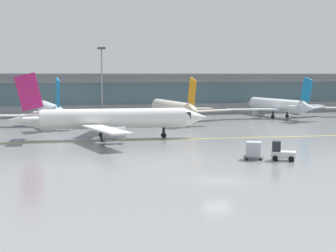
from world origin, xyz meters
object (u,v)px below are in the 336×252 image
Objects in this scene: gate_airplane_3 at (173,108)px; cargo_dolly_lead at (254,150)px; gate_airplane_4 at (277,105)px; baggage_tug at (281,152)px; gate_airplane_2 at (50,111)px; taxiing_regional_jet at (111,119)px; apron_light_mast_1 at (102,79)px.

gate_airplane_3 is 48.16m from cargo_dolly_lead.
gate_airplane_4 is 58.65m from baggage_tug.
gate_airplane_2 is 25.73m from taxiing_regional_jet.
cargo_dolly_lead is 65.54m from apron_light_mast_1.
gate_airplane_2 is 22.57m from apron_light_mast_1.
gate_airplane_2 is 50.84m from cargo_dolly_lead.
baggage_tug reaches higher than cargo_dolly_lead.
cargo_dolly_lead is (12.47, -22.06, -1.85)m from taxiing_regional_jet.
gate_airplane_4 is 39.41m from apron_light_mast_1.
apron_light_mast_1 is (-10.68, 66.09, 7.55)m from baggage_tug.
gate_airplane_4 is 1.74× the size of apron_light_mast_1.
gate_airplane_4 is at bearing -86.63° from gate_airplane_3.
taxiing_regional_jet is 11.18× the size of cargo_dolly_lead.
gate_airplane_2 is 0.92× the size of taxiing_regional_jet.
baggage_tug is 0.19× the size of apron_light_mast_1.
cargo_dolly_lead is at bearing -161.86° from gate_airplane_2.
gate_airplane_3 is at bearing 114.75° from cargo_dolly_lead.
gate_airplane_3 is 10.29× the size of cargo_dolly_lead.
taxiing_regional_jet reaches higher than gate_airplane_4.
gate_airplane_2 and gate_airplane_3 have the same top height.
gate_airplane_4 reaches higher than baggage_tug.
gate_airplane_3 is at bearing 117.91° from baggage_tug.
gate_airplane_2 is at bearing 89.67° from gate_airplane_4.
gate_airplane_3 reaches higher than baggage_tug.
gate_airplane_3 is at bearing 91.63° from gate_airplane_4.
apron_light_mast_1 reaches higher than taxiing_regional_jet.
taxiing_regional_jet is 1.89× the size of apron_light_mast_1.
apron_light_mast_1 is at bearing 126.53° from cargo_dolly_lead.
apron_light_mast_1 is (-11.98, 16.64, 5.77)m from gate_airplane_3.
gate_airplane_2 is 9.11× the size of baggage_tug.
gate_airplane_3 is at bearing 61.70° from taxiing_regional_jet.
baggage_tug is at bearing 174.57° from gate_airplane_3.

